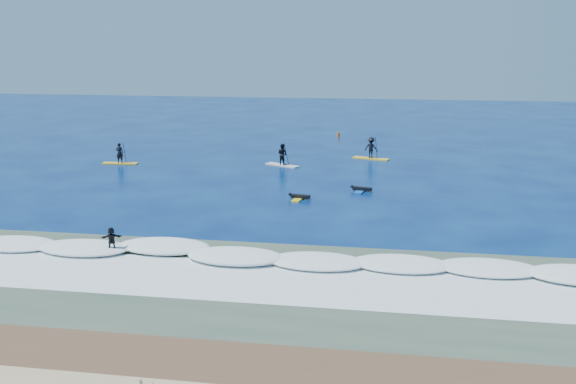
% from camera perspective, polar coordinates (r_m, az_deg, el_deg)
% --- Properties ---
extents(ground, '(160.00, 160.00, 0.00)m').
position_cam_1_polar(ground, '(41.61, -2.59, -1.29)').
color(ground, '#04134D').
rests_on(ground, ground).
extents(wet_sand_strip, '(90.00, 5.00, 0.08)m').
position_cam_1_polar(wet_sand_strip, '(22.35, -14.31, -15.14)').
color(wet_sand_strip, '#513926').
rests_on(wet_sand_strip, ground).
extents(shallow_water, '(90.00, 13.00, 0.01)m').
position_cam_1_polar(shallow_water, '(28.71, -8.35, -8.25)').
color(shallow_water, '#364A3D').
rests_on(shallow_water, ground).
extents(breaking_wave, '(40.00, 6.00, 0.30)m').
position_cam_1_polar(breaking_wave, '(32.30, -6.23, -5.71)').
color(breaking_wave, white).
rests_on(breaking_wave, ground).
extents(whitewater, '(34.00, 5.00, 0.02)m').
position_cam_1_polar(whitewater, '(29.60, -7.77, -7.57)').
color(whitewater, silver).
rests_on(whitewater, ground).
extents(sup_paddler_left, '(3.10, 0.99, 2.14)m').
position_cam_1_polar(sup_paddler_left, '(57.68, -14.72, 3.09)').
color(sup_paddler_left, yellow).
rests_on(sup_paddler_left, ground).
extents(sup_paddler_center, '(3.14, 2.18, 2.21)m').
position_cam_1_polar(sup_paddler_center, '(54.93, -0.51, 3.20)').
color(sup_paddler_center, silver).
rests_on(sup_paddler_center, ground).
extents(sup_paddler_right, '(3.39, 1.77, 2.31)m').
position_cam_1_polar(sup_paddler_right, '(58.55, 7.40, 3.79)').
color(sup_paddler_right, yellow).
rests_on(sup_paddler_right, ground).
extents(prone_paddler_near, '(1.53, 1.97, 0.40)m').
position_cam_1_polar(prone_paddler_near, '(43.43, 1.00, -0.47)').
color(prone_paddler_near, yellow).
rests_on(prone_paddler_near, ground).
extents(prone_paddler_far, '(1.56, 2.03, 0.41)m').
position_cam_1_polar(prone_paddler_far, '(45.94, 6.52, 0.22)').
color(prone_paddler_far, '#1756B1').
rests_on(prone_paddler_far, ground).
extents(wave_surfer, '(1.76, 1.11, 1.24)m').
position_cam_1_polar(wave_surfer, '(33.44, -15.41, -4.16)').
color(wave_surfer, silver).
rests_on(wave_surfer, breaking_wave).
extents(marker_buoy, '(0.31, 0.31, 0.75)m').
position_cam_1_polar(marker_buoy, '(71.61, 4.50, 5.13)').
color(marker_buoy, '#F35515').
rests_on(marker_buoy, ground).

